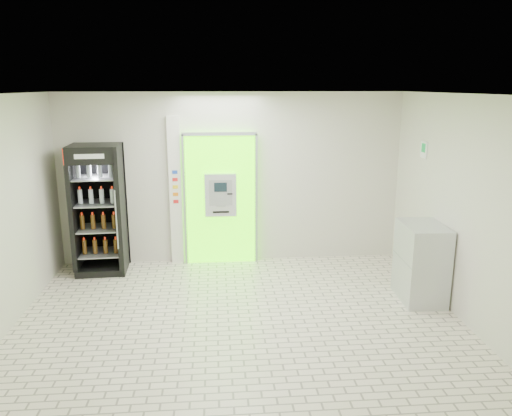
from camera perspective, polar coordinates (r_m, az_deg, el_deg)
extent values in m
plane|color=beige|center=(6.91, -1.91, -12.86)|extent=(6.00, 6.00, 0.00)
plane|color=beige|center=(8.81, -2.81, 3.36)|extent=(6.00, 0.00, 6.00)
plane|color=beige|center=(4.01, -0.26, -9.73)|extent=(6.00, 0.00, 6.00)
plane|color=beige|center=(7.17, 22.70, -0.17)|extent=(0.00, 5.00, 5.00)
plane|color=white|center=(6.17, -2.14, 12.89)|extent=(6.00, 6.00, 0.00)
cube|color=#4BFF00|center=(8.81, -4.06, 1.02)|extent=(1.20, 0.12, 2.30)
cube|color=gray|center=(8.56, -4.19, 8.44)|extent=(1.28, 0.04, 0.06)
cube|color=gray|center=(8.76, -8.18, 0.83)|extent=(0.04, 0.04, 2.30)
cube|color=gray|center=(8.77, 0.06, 0.99)|extent=(0.04, 0.04, 2.30)
cube|color=black|center=(8.93, -3.35, -3.12)|extent=(0.62, 0.01, 0.67)
cube|color=black|center=(8.62, -6.43, 6.28)|extent=(0.22, 0.01, 0.18)
cube|color=#B8BBC0|center=(8.68, -4.07, 1.50)|extent=(0.55, 0.12, 0.75)
cube|color=black|center=(8.59, -4.08, 2.38)|extent=(0.22, 0.01, 0.16)
cube|color=gray|center=(8.65, -4.05, 0.56)|extent=(0.16, 0.01, 0.12)
cube|color=black|center=(8.62, -3.00, 1.62)|extent=(0.09, 0.01, 0.02)
cube|color=black|center=(8.69, -4.03, -0.46)|extent=(0.28, 0.01, 0.03)
cube|color=silver|center=(8.83, -9.15, 1.89)|extent=(0.22, 0.10, 2.60)
cube|color=#193FB2|center=(8.71, -9.27, 4.07)|extent=(0.09, 0.01, 0.06)
cube|color=red|center=(8.73, -9.24, 3.23)|extent=(0.09, 0.01, 0.06)
cube|color=yellow|center=(8.75, -9.20, 2.39)|extent=(0.09, 0.01, 0.06)
cube|color=orange|center=(8.78, -9.17, 1.56)|extent=(0.09, 0.01, 0.06)
cube|color=red|center=(8.81, -9.14, 0.73)|extent=(0.09, 0.01, 0.06)
cube|color=black|center=(8.75, -17.51, -0.15)|extent=(0.85, 0.78, 2.17)
cube|color=black|center=(9.07, -17.06, 0.37)|extent=(0.81, 0.09, 2.17)
cube|color=red|center=(8.23, -18.53, 5.61)|extent=(0.80, 0.04, 0.26)
cube|color=white|center=(8.22, -18.54, 5.61)|extent=(0.45, 0.03, 0.08)
cube|color=black|center=(9.04, -17.04, -6.49)|extent=(0.85, 0.78, 0.11)
cylinder|color=gray|center=(8.33, -15.68, -1.33)|extent=(0.03, 0.03, 0.97)
cube|color=gray|center=(8.95, -17.16, -4.86)|extent=(0.71, 0.66, 0.02)
cube|color=gray|center=(8.83, -17.36, -2.20)|extent=(0.71, 0.66, 0.02)
cube|color=gray|center=(8.72, -17.56, 0.54)|extent=(0.71, 0.66, 0.02)
cube|color=gray|center=(8.64, -17.77, 3.34)|extent=(0.71, 0.66, 0.02)
cube|color=#B8BBC0|center=(7.75, 18.35, -5.93)|extent=(0.62, 0.89, 1.15)
cube|color=gray|center=(7.62, 16.37, -5.65)|extent=(0.04, 0.84, 0.01)
cube|color=white|center=(8.30, 18.65, 6.33)|extent=(0.02, 0.22, 0.26)
cube|color=#0B8335|center=(8.29, 18.59, 6.54)|extent=(0.00, 0.14, 0.14)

